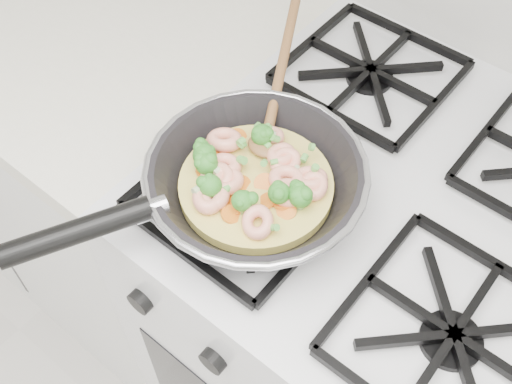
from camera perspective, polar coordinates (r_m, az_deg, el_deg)
The scene contains 3 objects.
stove at distance 1.20m, azimuth 9.49°, elevation -12.54°, with size 0.60×0.60×0.92m.
counter_left at distance 1.54m, azimuth -16.18°, elevation 5.15°, with size 1.00×0.60×0.90m.
skillet at distance 0.75m, azimuth -0.37°, elevation 1.16°, with size 0.30×0.57×0.10m.
Camera 1 is at (0.16, 1.20, 1.54)m, focal length 42.97 mm.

